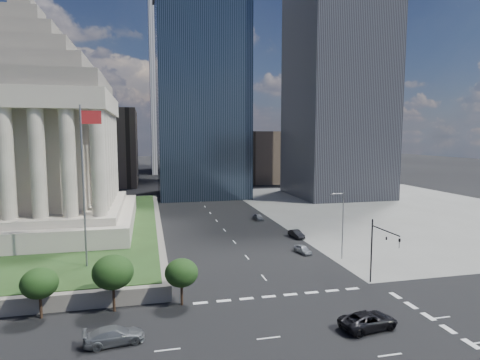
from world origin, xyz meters
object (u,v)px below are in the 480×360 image
object	(u,v)px
suv_grey	(115,335)
parked_sedan_near	(303,249)
flagpole	(85,177)
pickup_truck	(368,320)
parked_sedan_mid	(296,234)
street_lamp_north	(342,222)
traffic_signal_ne	(380,245)
parked_sedan_far	(258,217)
war_memorial	(28,117)

from	to	relation	value
suv_grey	parked_sedan_near	bearing A→B (deg)	-58.08
flagpole	suv_grey	bearing A→B (deg)	-75.44
parked_sedan_near	pickup_truck	bearing A→B (deg)	-107.18
pickup_truck	parked_sedan_mid	xyz separation A→B (m)	(5.78, 33.83, -0.12)
flagpole	street_lamp_north	size ratio (longest dim) A/B	2.00
flagpole	parked_sedan_mid	distance (m)	38.39
traffic_signal_ne	parked_sedan_near	xyz separation A→B (m)	(-3.50, 15.46, -4.62)
traffic_signal_ne	parked_sedan_far	distance (m)	41.50
parked_sedan_far	street_lamp_north	bearing A→B (deg)	-87.30
war_memorial	parked_sedan_near	bearing A→B (deg)	-23.67
street_lamp_north	traffic_signal_ne	bearing A→B (deg)	-94.19
traffic_signal_ne	street_lamp_north	distance (m)	11.34
war_memorial	street_lamp_north	world-z (taller)	war_memorial
traffic_signal_ne	parked_sedan_far	xyz separation A→B (m)	(-3.50, 41.09, -4.60)
suv_grey	street_lamp_north	bearing A→B (deg)	-67.73
street_lamp_north	pickup_truck	distance (m)	22.31
traffic_signal_ne	street_lamp_north	xyz separation A→B (m)	(0.83, 11.30, 0.41)
traffic_signal_ne	parked_sedan_near	size ratio (longest dim) A/B	2.16
parked_sedan_far	war_memorial	bearing A→B (deg)	-176.59
pickup_truck	parked_sedan_near	xyz separation A→B (m)	(3.28, 24.56, -0.17)
street_lamp_north	parked_sedan_mid	world-z (taller)	street_lamp_north
pickup_truck	traffic_signal_ne	bearing A→B (deg)	-45.66
pickup_truck	suv_grey	world-z (taller)	pickup_truck
street_lamp_north	suv_grey	bearing A→B (deg)	-149.85
war_memorial	parked_sedan_mid	distance (m)	50.91
traffic_signal_ne	war_memorial	bearing A→B (deg)	143.58
flagpole	parked_sedan_far	xyz separation A→B (m)	(30.83, 30.79, -12.47)
flagpole	traffic_signal_ne	bearing A→B (deg)	-16.71
pickup_truck	parked_sedan_mid	distance (m)	34.32
flagpole	parked_sedan_far	world-z (taller)	flagpole
parked_sedan_near	parked_sedan_mid	xyz separation A→B (m)	(2.50, 9.27, 0.04)
war_memorial	traffic_signal_ne	world-z (taller)	war_memorial
parked_sedan_mid	parked_sedan_far	size ratio (longest dim) A/B	1.08
war_memorial	suv_grey	distance (m)	48.70
street_lamp_north	parked_sedan_mid	bearing A→B (deg)	97.76
street_lamp_north	parked_sedan_mid	distance (m)	14.44
traffic_signal_ne	parked_sedan_near	bearing A→B (deg)	102.76
parked_sedan_near	parked_sedan_far	xyz separation A→B (m)	(0.00, 25.64, 0.02)
traffic_signal_ne	parked_sedan_far	size ratio (longest dim) A/B	2.11
war_memorial	parked_sedan_near	distance (m)	51.34
flagpole	parked_sedan_mid	bearing A→B (deg)	23.40
street_lamp_north	pickup_truck	bearing A→B (deg)	-110.45
traffic_signal_ne	pickup_truck	world-z (taller)	traffic_signal_ne
street_lamp_north	parked_sedan_mid	size ratio (longest dim) A/B	2.45
flagpole	parked_sedan_far	distance (m)	45.32
war_memorial	pickup_truck	bearing A→B (deg)	-47.54
suv_grey	parked_sedan_far	xyz separation A→B (m)	(26.44, 47.67, -0.11)
traffic_signal_ne	parked_sedan_near	distance (m)	16.51
war_memorial	suv_grey	bearing A→B (deg)	-67.95
flagpole	parked_sedan_near	size ratio (longest dim) A/B	5.41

